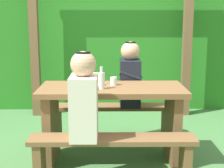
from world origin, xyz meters
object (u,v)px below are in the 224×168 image
at_px(bench_near, 113,151).
at_px(person_white_shirt, 84,98).
at_px(picnic_table, 112,111).
at_px(bench_far, 112,116).
at_px(person_black_coat, 130,76).
at_px(cell_phone, 101,85).
at_px(drinking_glass, 114,81).
at_px(bottle_right, 101,80).
at_px(bottle_left, 87,79).

xyz_separation_m(bench_near, person_white_shirt, (-0.23, 0.00, 0.46)).
bearing_deg(bench_near, picnic_table, 90.00).
distance_m(picnic_table, bench_far, 0.56).
height_order(person_black_coat, cell_phone, person_black_coat).
relative_size(picnic_table, drinking_glass, 17.13).
distance_m(person_black_coat, bottle_right, 0.69).
height_order(picnic_table, bench_far, picnic_table).
distance_m(picnic_table, person_white_shirt, 0.62).
bearing_deg(person_white_shirt, bench_near, -0.81).
height_order(person_white_shirt, bottle_left, person_white_shirt).
height_order(person_white_shirt, cell_phone, person_white_shirt).
relative_size(drinking_glass, cell_phone, 0.58).
bearing_deg(person_black_coat, drinking_glass, -113.55).
height_order(person_black_coat, bottle_right, person_black_coat).
distance_m(person_black_coat, cell_phone, 0.53).
relative_size(bench_near, drinking_glass, 17.13).
height_order(bench_far, person_black_coat, person_black_coat).
xyz_separation_m(bench_far, person_black_coat, (0.21, -0.00, 0.46)).
relative_size(person_white_shirt, person_black_coat, 1.00).
bearing_deg(bench_near, bench_far, 90.00).
distance_m(bench_far, person_black_coat, 0.50).
relative_size(bench_far, bottle_right, 6.61).
distance_m(bench_near, bench_far, 1.04).
height_order(bottle_left, cell_phone, bottle_left).
relative_size(bench_near, bench_far, 1.00).
relative_size(bench_near, bottle_right, 6.61).
xyz_separation_m(picnic_table, cell_phone, (-0.10, 0.09, 0.25)).
distance_m(bench_near, cell_phone, 0.76).
xyz_separation_m(person_white_shirt, drinking_glass, (0.25, 0.60, 0.03)).
bearing_deg(person_white_shirt, cell_phone, 77.73).
height_order(person_black_coat, bottle_left, person_black_coat).
relative_size(bench_far, drinking_glass, 17.13).
bearing_deg(drinking_glass, bench_far, 92.12).
bearing_deg(person_black_coat, picnic_table, -111.70).
bearing_deg(bench_near, bottle_left, 118.84).
bearing_deg(bottle_right, bench_near, -76.89).
relative_size(bench_near, bottle_left, 6.07).
distance_m(picnic_table, drinking_glass, 0.30).
bearing_deg(bottle_right, bench_far, 80.80).
xyz_separation_m(person_black_coat, bottle_left, (-0.44, -0.60, 0.08)).
bearing_deg(picnic_table, person_white_shirt, -114.43).
relative_size(picnic_table, person_black_coat, 1.95).
xyz_separation_m(bottle_left, bottle_right, (0.14, -0.01, -0.01)).
relative_size(bench_far, person_black_coat, 1.95).
bearing_deg(bench_near, person_black_coat, 78.78).
xyz_separation_m(person_white_shirt, bottle_right, (0.14, 0.42, 0.07)).
relative_size(person_black_coat, drinking_glass, 8.80).
bearing_deg(bottle_right, picnic_table, 43.22).
relative_size(drinking_glass, bottle_left, 0.35).
bearing_deg(picnic_table, bench_far, 90.00).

